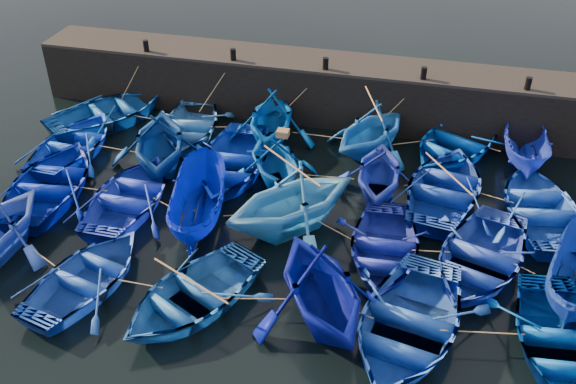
% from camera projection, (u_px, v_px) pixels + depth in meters
% --- Properties ---
extents(ground, '(120.00, 120.00, 0.00)m').
position_uv_depth(ground, '(264.00, 265.00, 20.34)').
color(ground, black).
rests_on(ground, ground).
extents(quay_wall, '(26.00, 2.50, 2.50)m').
position_uv_depth(quay_wall, '(328.00, 90.00, 28.04)').
color(quay_wall, black).
rests_on(quay_wall, ground).
extents(quay_top, '(26.00, 2.50, 0.12)m').
position_uv_depth(quay_top, '(329.00, 62.00, 27.30)').
color(quay_top, black).
rests_on(quay_top, quay_wall).
extents(bollard_0, '(0.24, 0.24, 0.50)m').
position_uv_depth(bollard_0, '(146.00, 46.00, 28.00)').
color(bollard_0, black).
rests_on(bollard_0, quay_top).
extents(bollard_1, '(0.24, 0.24, 0.50)m').
position_uv_depth(bollard_1, '(233.00, 54.00, 27.20)').
color(bollard_1, black).
rests_on(bollard_1, quay_top).
extents(bollard_2, '(0.24, 0.24, 0.50)m').
position_uv_depth(bollard_2, '(326.00, 64.00, 26.40)').
color(bollard_2, black).
rests_on(bollard_2, quay_top).
extents(bollard_3, '(0.24, 0.24, 0.50)m').
position_uv_depth(bollard_3, '(424.00, 73.00, 25.60)').
color(bollard_3, black).
rests_on(bollard_3, quay_top).
extents(bollard_4, '(0.24, 0.24, 0.50)m').
position_uv_depth(bollard_4, '(528.00, 84.00, 24.80)').
color(bollard_4, black).
rests_on(bollard_4, quay_top).
extents(boat_0, '(6.36, 6.65, 1.12)m').
position_uv_depth(boat_0, '(108.00, 112.00, 27.83)').
color(boat_0, navy).
rests_on(boat_0, ground).
extents(boat_1, '(4.31, 5.39, 1.00)m').
position_uv_depth(boat_1, '(189.00, 125.00, 26.95)').
color(boat_1, '#2D65AF').
rests_on(boat_1, ground).
extents(boat_2, '(4.28, 4.78, 2.26)m').
position_uv_depth(boat_2, '(271.00, 117.00, 26.21)').
color(boat_2, '#014CA4').
rests_on(boat_2, ground).
extents(boat_3, '(5.22, 5.47, 2.24)m').
position_uv_depth(boat_3, '(371.00, 129.00, 25.39)').
color(boat_3, blue).
rests_on(boat_3, ground).
extents(boat_4, '(5.92, 6.59, 1.12)m').
position_uv_depth(boat_4, '(456.00, 142.00, 25.66)').
color(boat_4, '#003A9C').
rests_on(boat_4, ground).
extents(boat_5, '(1.78, 4.39, 1.68)m').
position_uv_depth(boat_5, '(526.00, 148.00, 24.75)').
color(boat_5, '#1A30C3').
rests_on(boat_5, ground).
extents(boat_6, '(3.71, 5.07, 1.03)m').
position_uv_depth(boat_6, '(74.00, 143.00, 25.70)').
color(boat_6, '#0D39D3').
rests_on(boat_6, ground).
extents(boat_7, '(5.41, 5.79, 2.47)m').
position_uv_depth(boat_7, '(160.00, 141.00, 24.43)').
color(boat_7, navy).
rests_on(boat_7, ground).
extents(boat_8, '(4.23, 5.72, 1.15)m').
position_uv_depth(boat_8, '(231.00, 161.00, 24.46)').
color(boat_8, '#082AAF').
rests_on(boat_8, ground).
extents(boat_9, '(4.92, 5.12, 2.08)m').
position_uv_depth(boat_9, '(275.00, 160.00, 23.63)').
color(boat_9, '#034897').
rests_on(boat_9, ground).
extents(boat_10, '(3.62, 4.13, 2.07)m').
position_uv_depth(boat_10, '(380.00, 171.00, 23.01)').
color(boat_10, navy).
rests_on(boat_10, ground).
extents(boat_11, '(4.69, 5.97, 1.13)m').
position_uv_depth(boat_11, '(446.00, 187.00, 23.01)').
color(boat_11, navy).
rests_on(boat_11, ground).
extents(boat_12, '(4.49, 5.73, 1.08)m').
position_uv_depth(boat_12, '(541.00, 207.00, 22.05)').
color(boat_12, blue).
rests_on(boat_12, ground).
extents(boat_13, '(4.56, 5.91, 1.14)m').
position_uv_depth(boat_13, '(51.00, 183.00, 23.24)').
color(boat_13, '#001489').
rests_on(boat_13, ground).
extents(boat_14, '(3.62, 5.04, 1.04)m').
position_uv_depth(boat_14, '(130.00, 195.00, 22.65)').
color(boat_14, '#192FBC').
rests_on(boat_14, ground).
extents(boat_15, '(2.66, 4.93, 1.81)m').
position_uv_depth(boat_15, '(197.00, 204.00, 21.57)').
color(boat_15, '#00129C').
rests_on(boat_15, ground).
extents(boat_16, '(6.42, 6.44, 2.57)m').
position_uv_depth(boat_16, '(291.00, 199.00, 21.13)').
color(boat_16, '#337ECF').
rests_on(boat_16, ground).
extents(boat_17, '(3.64, 4.90, 0.97)m').
position_uv_depth(boat_17, '(383.00, 247.00, 20.31)').
color(boat_17, navy).
rests_on(boat_17, ground).
extents(boat_18, '(5.12, 6.10, 1.08)m').
position_uv_depth(boat_18, '(480.00, 257.00, 19.84)').
color(boat_18, '#1B38A2').
rests_on(boat_18, ground).
extents(boat_21, '(4.25, 5.22, 0.95)m').
position_uv_depth(boat_21, '(87.00, 276.00, 19.21)').
color(boat_21, '#1944A8').
rests_on(boat_21, ground).
extents(boat_22, '(5.34, 5.95, 1.02)m').
position_uv_depth(boat_22, '(192.00, 294.00, 18.53)').
color(boat_22, '#164F8F').
rests_on(boat_22, ground).
extents(boat_23, '(5.87, 6.08, 2.45)m').
position_uv_depth(boat_23, '(321.00, 287.00, 17.74)').
color(boat_23, '#000877').
rests_on(boat_23, ground).
extents(boat_24, '(5.02, 6.29, 1.17)m').
position_uv_depth(boat_24, '(407.00, 323.00, 17.47)').
color(boat_24, '#1A47AC').
rests_on(boat_24, ground).
extents(boat_25, '(4.16, 5.43, 1.05)m').
position_uv_depth(boat_25, '(560.00, 341.00, 17.02)').
color(boat_25, '#003C8C').
rests_on(boat_25, ground).
extents(wooden_crate, '(0.43, 0.37, 0.25)m').
position_uv_depth(wooden_crate, '(283.00, 133.00, 22.92)').
color(wooden_crate, brown).
rests_on(wooden_crate, boat_9).
extents(mooring_ropes, '(17.57, 11.97, 2.10)m').
position_uv_depth(mooring_ropes, '(297.00, 160.00, 23.91)').
color(mooring_ropes, tan).
rests_on(mooring_ropes, ground).
extents(loose_oars, '(9.15, 12.03, 1.61)m').
position_uv_depth(loose_oars, '(335.00, 174.00, 21.50)').
color(loose_oars, '#99724C').
rests_on(loose_oars, ground).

